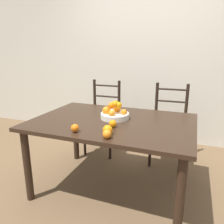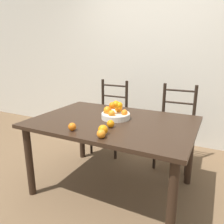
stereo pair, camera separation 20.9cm
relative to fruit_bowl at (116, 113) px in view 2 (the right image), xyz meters
The scene contains 10 objects.
ground_plane 0.82m from the fruit_bowl, 87.94° to the right, with size 12.00×12.00×0.00m, color brown.
wall_back 1.58m from the fruit_bowl, 89.91° to the left, with size 8.00×0.06×2.60m.
dining_table 0.16m from the fruit_bowl, 87.94° to the right, with size 1.55×1.07×0.76m.
fruit_bowl is the anchor object (origin of this frame).
orange_loose_0 0.53m from the fruit_bowl, 76.43° to the right, with size 0.07×0.07×0.07m.
orange_loose_1 0.27m from the fruit_bowl, 73.63° to the right, with size 0.07×0.07×0.07m.
orange_loose_2 0.45m from the fruit_bowl, 77.24° to the right, with size 0.08×0.08×0.08m.
orange_loose_3 0.51m from the fruit_bowl, 110.46° to the right, with size 0.07×0.07×0.07m.
chair_left 0.95m from the fruit_bowl, 120.69° to the left, with size 0.42×0.40×1.02m.
chair_right 0.95m from the fruit_bowl, 58.99° to the left, with size 0.43×0.41×1.02m.
Camera 2 is at (0.91, -1.82, 1.41)m, focal length 35.00 mm.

